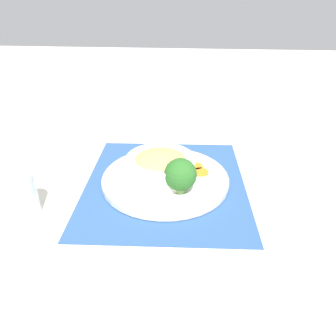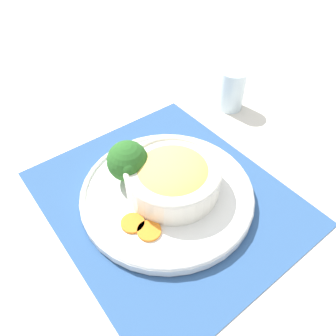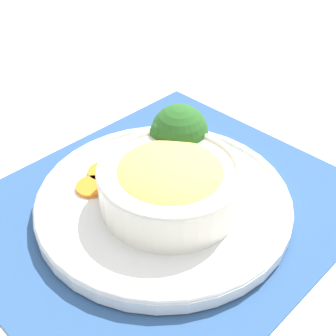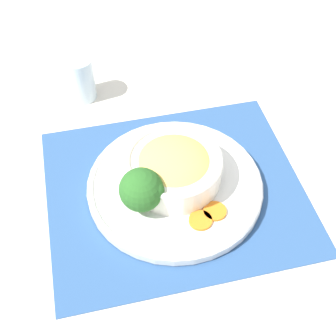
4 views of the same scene
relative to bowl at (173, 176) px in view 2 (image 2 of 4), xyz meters
name	(u,v)px [view 2 (image 2 of 4)]	position (x,y,z in m)	size (l,w,h in m)	color
ground_plane	(167,198)	(0.00, 0.01, -0.05)	(4.00, 4.00, 0.00)	beige
placemat	(167,197)	(0.00, 0.01, -0.05)	(0.48, 0.42, 0.00)	#2D5184
plate	(167,192)	(0.00, 0.01, -0.04)	(0.32, 0.32, 0.02)	white
bowl	(173,176)	(0.00, 0.00, 0.00)	(0.17, 0.17, 0.07)	silver
broccoli_floret	(128,161)	(0.07, 0.05, 0.01)	(0.08, 0.08, 0.08)	#84AD5B
carrot_slice_near	(133,223)	(-0.03, 0.10, -0.03)	(0.04, 0.04, 0.01)	orange
carrot_slice_middle	(149,231)	(-0.05, 0.09, -0.03)	(0.04, 0.04, 0.01)	orange
water_glass	(232,92)	(0.15, -0.28, -0.01)	(0.06, 0.06, 0.10)	silver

